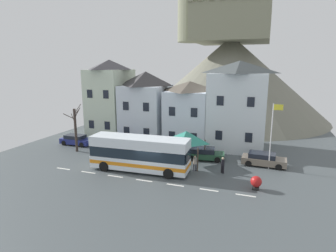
# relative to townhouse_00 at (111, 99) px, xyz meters

# --- Properties ---
(ground_plane) EXTENTS (40.00, 60.00, 0.07)m
(ground_plane) POSITION_rel_townhouse_00_xyz_m (11.36, -12.22, -5.58)
(ground_plane) COLOR #474F52
(townhouse_00) EXTENTS (5.03, 6.50, 11.11)m
(townhouse_00) POSITION_rel_townhouse_00_xyz_m (0.00, 0.00, 0.00)
(townhouse_00) COLOR beige
(townhouse_00) RESTS_ON ground_plane
(townhouse_01) EXTENTS (5.74, 6.54, 9.51)m
(townhouse_01) POSITION_rel_townhouse_00_xyz_m (5.60, 0.02, -0.80)
(townhouse_01) COLOR silver
(townhouse_01) RESTS_ON ground_plane
(townhouse_02) EXTENTS (5.58, 6.30, 8.31)m
(townhouse_02) POSITION_rel_townhouse_00_xyz_m (11.92, -0.10, -1.40)
(townhouse_02) COLOR silver
(townhouse_02) RESTS_ON ground_plane
(townhouse_03) EXTENTS (6.80, 6.68, 10.88)m
(townhouse_03) POSITION_rel_townhouse_00_xyz_m (18.07, 0.09, -0.11)
(townhouse_03) COLOR silver
(townhouse_03) RESTS_ON ground_plane
(hilltop_castle) EXTENTS (36.70, 36.70, 22.25)m
(hilltop_castle) POSITION_rel_townhouse_00_xyz_m (14.21, 21.04, 2.99)
(hilltop_castle) COLOR slate
(hilltop_castle) RESTS_ON ground_plane
(transit_bus) EXTENTS (9.99, 3.04, 3.43)m
(transit_bus) POSITION_rel_townhouse_00_xyz_m (9.95, -11.44, -3.83)
(transit_bus) COLOR white
(transit_bus) RESTS_ON ground_plane
(bus_shelter) EXTENTS (3.60, 3.60, 3.61)m
(bus_shelter) POSITION_rel_townhouse_00_xyz_m (13.75, -8.06, -2.57)
(bus_shelter) COLOR #473D33
(bus_shelter) RESTS_ON ground_plane
(parked_car_00) EXTENTS (4.50, 2.09, 1.35)m
(parked_car_00) POSITION_rel_townhouse_00_xyz_m (21.53, -5.78, -4.89)
(parked_car_00) COLOR #776B5C
(parked_car_00) RESTS_ON ground_plane
(parked_car_01) EXTENTS (4.06, 2.22, 1.38)m
(parked_car_01) POSITION_rel_townhouse_00_xyz_m (4.69, -4.85, -4.88)
(parked_car_01) COLOR navy
(parked_car_01) RESTS_ON ground_plane
(parked_car_02) EXTENTS (4.54, 2.44, 1.32)m
(parked_car_02) POSITION_rel_townhouse_00_xyz_m (15.24, -5.91, -4.91)
(parked_car_02) COLOR #295238
(parked_car_02) RESTS_ON ground_plane
(parked_car_03) EXTENTS (4.22, 1.91, 1.32)m
(parked_car_03) POSITION_rel_townhouse_00_xyz_m (-2.03, -5.70, -4.90)
(parked_car_03) COLOR navy
(parked_car_03) RESTS_ON ground_plane
(pedestrian_00) EXTENTS (0.35, 0.35, 1.58)m
(pedestrian_00) POSITION_rel_townhouse_00_xyz_m (15.15, -9.77, -4.62)
(pedestrian_00) COLOR #2D2D38
(pedestrian_00) RESTS_ON ground_plane
(pedestrian_01) EXTENTS (0.34, 0.33, 1.61)m
(pedestrian_01) POSITION_rel_townhouse_00_xyz_m (17.83, -9.37, -4.68)
(pedestrian_01) COLOR black
(pedestrian_01) RESTS_ON ground_plane
(pedestrian_02) EXTENTS (0.32, 0.32, 1.60)m
(pedestrian_02) POSITION_rel_townhouse_00_xyz_m (13.98, -9.57, -4.62)
(pedestrian_02) COLOR #2D2D38
(pedestrian_02) RESTS_ON ground_plane
(public_bench) EXTENTS (1.61, 0.48, 0.87)m
(public_bench) POSITION_rel_townhouse_00_xyz_m (15.32, -5.62, -5.08)
(public_bench) COLOR #33473D
(public_bench) RESTS_ON ground_plane
(flagpole) EXTENTS (0.95, 0.10, 6.69)m
(flagpole) POSITION_rel_townhouse_00_xyz_m (22.16, -6.65, -1.66)
(flagpole) COLOR silver
(flagpole) RESTS_ON ground_plane
(harbour_buoy) EXTENTS (0.94, 0.94, 1.19)m
(harbour_buoy) POSITION_rel_townhouse_00_xyz_m (21.08, -12.19, -4.89)
(harbour_buoy) COLOR black
(harbour_buoy) RESTS_ON ground_plane
(bare_tree_00) EXTENTS (1.95, 1.72, 5.74)m
(bare_tree_00) POSITION_rel_townhouse_00_xyz_m (-0.10, -8.16, -2.74)
(bare_tree_00) COLOR #382D28
(bare_tree_00) RESTS_ON ground_plane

